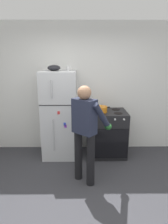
# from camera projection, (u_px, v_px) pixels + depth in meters

# --- Properties ---
(ground) EXTENTS (8.00, 8.00, 0.00)m
(ground) POSITION_uv_depth(u_px,v_px,m) (83.00, 208.00, 2.67)
(ground) COLOR #38383D
(kitchen_wall_back) EXTENTS (6.00, 0.10, 2.70)m
(kitchen_wall_back) POSITION_uv_depth(u_px,v_px,m) (83.00, 88.00, 4.18)
(kitchen_wall_back) COLOR white
(kitchen_wall_back) RESTS_ON ground
(refrigerator) EXTENTS (0.68, 0.72, 1.75)m
(refrigerator) POSITION_uv_depth(u_px,v_px,m) (60.00, 115.00, 3.94)
(refrigerator) COLOR silver
(refrigerator) RESTS_ON ground
(stove_range) EXTENTS (0.76, 0.67, 0.94)m
(stove_range) POSITION_uv_depth(u_px,v_px,m) (107.00, 133.00, 4.05)
(stove_range) COLOR black
(stove_range) RESTS_ON ground
(person_cook) EXTENTS (0.65, 0.68, 1.60)m
(person_cook) POSITION_uv_depth(u_px,v_px,m) (86.00, 127.00, 3.03)
(person_cook) COLOR black
(person_cook) RESTS_ON ground
(red_pot) EXTENTS (0.37, 0.27, 0.11)m
(red_pot) POSITION_uv_depth(u_px,v_px,m) (100.00, 109.00, 3.86)
(red_pot) COLOR orange
(red_pot) RESTS_ON stove_range
(coffee_mug) EXTENTS (0.11, 0.08, 0.10)m
(coffee_mug) POSITION_uv_depth(u_px,v_px,m) (68.00, 68.00, 3.74)
(coffee_mug) COLOR silver
(coffee_mug) RESTS_ON refrigerator
(mixing_bowl) EXTENTS (0.25, 0.25, 0.11)m
(mixing_bowl) POSITION_uv_depth(u_px,v_px,m) (54.00, 68.00, 3.68)
(mixing_bowl) COLOR black
(mixing_bowl) RESTS_ON refrigerator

